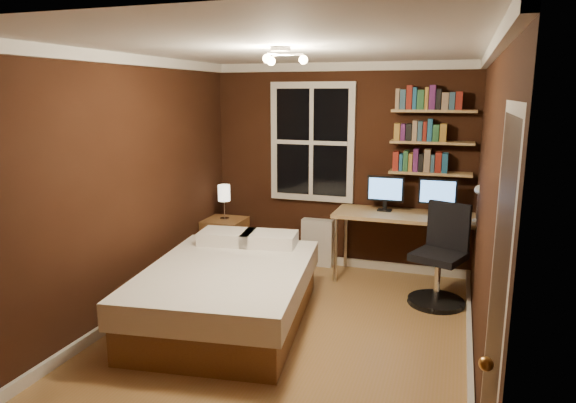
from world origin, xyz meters
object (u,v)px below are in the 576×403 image
(bedside_lamp, at_px, (224,202))
(office_chair, at_px, (440,266))
(monitor_left, at_px, (385,194))
(desk, at_px, (409,219))
(bed, at_px, (228,292))
(desk_lamp, at_px, (479,203))
(nightstand, at_px, (225,242))
(monitor_right, at_px, (437,197))
(radiator, at_px, (317,242))

(bedside_lamp, bearing_deg, office_chair, -8.39)
(monitor_left, bearing_deg, desk, -16.10)
(bed, bearing_deg, desk_lamp, 25.30)
(desk, distance_m, desk_lamp, 0.79)
(nightstand, xyz_separation_m, monitor_right, (2.53, 0.22, 0.71))
(nightstand, distance_m, desk_lamp, 3.05)
(desk, height_order, desk_lamp, desk_lamp)
(radiator, bearing_deg, nightstand, -161.72)
(desk, bearing_deg, office_chair, -54.21)
(bedside_lamp, height_order, office_chair, office_chair)
(desk, bearing_deg, monitor_right, 16.26)
(bedside_lamp, distance_m, office_chair, 2.68)
(desk, height_order, monitor_left, monitor_left)
(bed, bearing_deg, nightstand, 108.66)
(bed, height_order, nightstand, bed)
(bedside_lamp, bearing_deg, monitor_left, 6.52)
(bed, bearing_deg, monitor_left, 46.92)
(bedside_lamp, height_order, desk_lamp, desk_lamp)
(bed, distance_m, desk, 2.26)
(radiator, xyz_separation_m, desk, (1.14, -0.23, 0.44))
(monitor_left, xyz_separation_m, office_chair, (0.67, -0.61, -0.60))
(monitor_right, bearing_deg, monitor_left, 180.00)
(radiator, relative_size, monitor_left, 1.41)
(bed, height_order, radiator, bed)
(bedside_lamp, distance_m, desk_lamp, 2.97)
(monitor_left, xyz_separation_m, desk_lamp, (1.01, -0.27, 0.02))
(monitor_left, relative_size, desk_lamp, 0.96)
(office_chair, bearing_deg, bedside_lamp, -167.12)
(desk_lamp, bearing_deg, office_chair, -134.58)
(nightstand, relative_size, radiator, 1.01)
(bedside_lamp, distance_m, monitor_left, 1.97)
(radiator, relative_size, desk, 0.35)
(radiator, relative_size, office_chair, 0.57)
(desk, bearing_deg, nightstand, -176.46)
(nightstand, height_order, desk, desk)
(desk_lamp, relative_size, office_chair, 0.42)
(bed, height_order, desk, desk)
(office_chair, bearing_deg, desk_lamp, 66.69)
(monitor_right, bearing_deg, desk, -163.74)
(monitor_left, bearing_deg, office_chair, -42.27)
(desk, distance_m, monitor_right, 0.40)
(desk, relative_size, desk_lamp, 3.84)
(bedside_lamp, xyz_separation_m, radiator, (1.11, 0.37, -0.52))
(monitor_right, height_order, desk_lamp, desk_lamp)
(monitor_left, bearing_deg, radiator, 170.39)
(radiator, bearing_deg, bed, -101.38)
(desk, height_order, office_chair, office_chair)
(bed, distance_m, office_chair, 2.19)
(radiator, bearing_deg, office_chair, -26.43)
(bed, relative_size, desk, 1.30)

